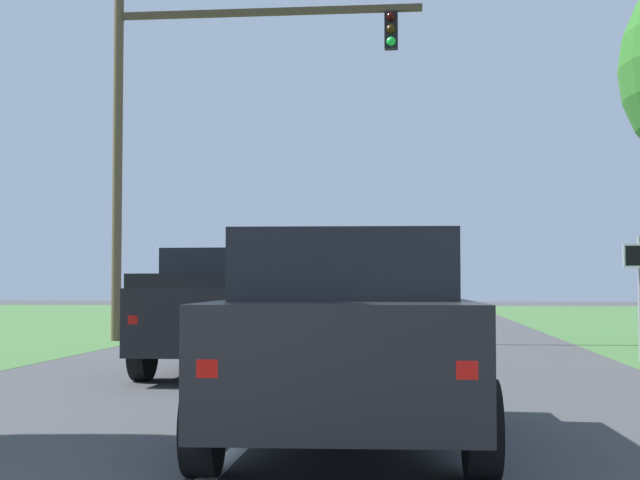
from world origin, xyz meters
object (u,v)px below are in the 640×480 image
(traffic_light, at_px, (191,110))
(keep_moving_sign, at_px, (640,281))
(red_suv_near, at_px, (347,332))
(pickup_truck_lead, at_px, (233,309))

(traffic_light, relative_size, keep_moving_sign, 3.83)
(red_suv_near, bearing_deg, keep_moving_sign, 62.84)
(red_suv_near, xyz_separation_m, traffic_light, (-4.89, 14.06, 4.70))
(pickup_truck_lead, height_order, traffic_light, traffic_light)
(traffic_light, distance_m, keep_moving_sign, 11.57)
(red_suv_near, distance_m, traffic_light, 15.61)
(red_suv_near, bearing_deg, pickup_truck_lead, 109.75)
(red_suv_near, relative_size, traffic_light, 0.53)
(keep_moving_sign, bearing_deg, red_suv_near, -117.16)
(red_suv_near, height_order, traffic_light, traffic_light)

